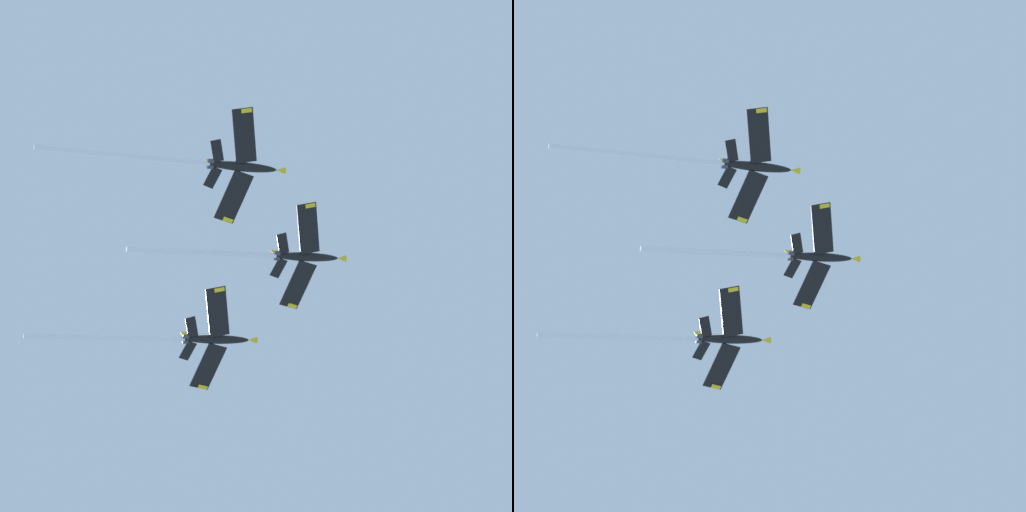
{
  "view_description": "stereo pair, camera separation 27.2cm",
  "coord_description": "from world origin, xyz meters",
  "views": [
    {
      "loc": [
        35.32,
        5.2,
        1.74
      ],
      "look_at": [
        -13.67,
        10.31,
        152.97
      ],
      "focal_mm": 64.6,
      "sensor_mm": 36.0,
      "label": 1
    },
    {
      "loc": [
        35.29,
        4.93,
        1.74
      ],
      "look_at": [
        -13.67,
        10.31,
        152.97
      ],
      "focal_mm": 64.6,
      "sensor_mm": 36.0,
      "label": 2
    }
  ],
  "objects": [
    {
      "name": "jet_lead",
      "position": [
        -13.58,
        13.26,
        153.93
      ],
      "size": [
        20.15,
        38.1,
        13.76
      ],
      "color": "black"
    },
    {
      "name": "jet_left_wing",
      "position": [
        -28.78,
        0.16,
        149.28
      ],
      "size": [
        20.12,
        38.8,
        14.48
      ],
      "color": "black"
    },
    {
      "name": "jet_right_wing",
      "position": [
        2.34,
        1.27,
        150.14
      ],
      "size": [
        20.13,
        39.77,
        14.52
      ],
      "color": "black"
    }
  ]
}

